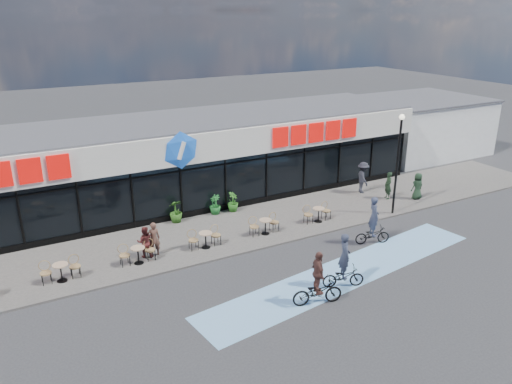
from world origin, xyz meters
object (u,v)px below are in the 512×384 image
patron_left (154,239)px  cyclist_b (373,227)px  pedestrian_b (363,177)px  cyclist_a (344,268)px  potted_plant_left (176,211)px  potted_plant_mid (233,202)px  potted_plant_right (215,205)px  patron_right (145,242)px  lamp_post (398,156)px  pedestrian_a (388,185)px  pedestrian_c (418,186)px

patron_left → cyclist_b: size_ratio=0.67×
pedestrian_b → cyclist_a: size_ratio=0.81×
potted_plant_left → patron_left: bearing=-125.0°
potted_plant_mid → potted_plant_right: bearing=174.6°
patron_right → cyclist_b: cyclist_b is taller
potted_plant_mid → patron_left: (-5.26, -2.93, 0.24)m
potted_plant_left → patron_right: size_ratio=0.83×
lamp_post → potted_plant_left: size_ratio=4.53×
potted_plant_right → cyclist_a: cyclist_a is taller
potted_plant_left → cyclist_b: 9.73m
pedestrian_b → lamp_post: bearing=-171.9°
potted_plant_right → lamp_post: bearing=-27.9°
patron_left → patron_right: 0.40m
pedestrian_a → patron_left: bearing=-71.3°
potted_plant_mid → patron_left: 6.03m
potted_plant_mid → patron_right: 6.37m
cyclist_a → pedestrian_c: bearing=30.2°
lamp_post → patron_right: (-12.98, 1.39, -2.43)m
pedestrian_a → lamp_post: bearing=-18.3°
pedestrian_b → cyclist_a: bearing=155.7°
patron_left → potted_plant_right: bearing=-136.9°
patron_left → cyclist_b: (9.30, -3.54, -0.05)m
lamp_post → pedestrian_c: (2.69, 0.96, -2.36)m
cyclist_a → patron_right: bearing=135.5°
patron_right → pedestrian_b: (13.64, 1.89, 0.22)m
potted_plant_mid → potted_plant_right: size_ratio=1.01×
pedestrian_a → pedestrian_c: pedestrian_a is taller
pedestrian_a → cyclist_b: (-4.56, -3.96, -0.06)m
lamp_post → potted_plant_mid: (-7.32, 4.31, -2.61)m
potted_plant_left → patron_left: patron_left is taller
potted_plant_mid → potted_plant_right: (-1.00, 0.09, -0.00)m
pedestrian_b → pedestrian_c: size_ratio=1.20×
potted_plant_right → pedestrian_b: pedestrian_b is taller
potted_plant_mid → potted_plant_right: 1.00m
potted_plant_mid → patron_right: size_ratio=0.75×
potted_plant_right → patron_left: (-4.27, -3.02, 0.24)m
patron_left → cyclist_a: cyclist_a is taller
potted_plant_mid → pedestrian_a: size_ratio=0.67×
cyclist_b → patron_left: bearing=159.2°
potted_plant_left → potted_plant_right: size_ratio=1.11×
pedestrian_b → potted_plant_left: bearing=103.8°
potted_plant_right → patron_left: 5.24m
lamp_post → patron_left: lamp_post is taller
lamp_post → cyclist_b: 4.61m
pedestrian_c → lamp_post: bearing=20.5°
potted_plant_left → pedestrian_c: bearing=-14.5°
lamp_post → potted_plant_mid: bearing=149.5°
patron_left → cyclist_b: bearing=167.0°
patron_left → pedestrian_b: (13.24, 1.90, 0.16)m
patron_right → potted_plant_right: bearing=-125.1°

